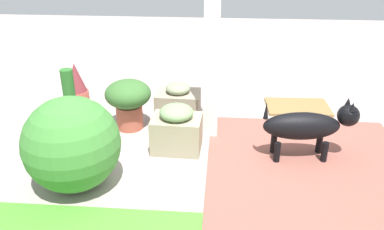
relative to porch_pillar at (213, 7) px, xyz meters
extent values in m
plane|color=#A89590|center=(-0.20, 0.23, -1.27)|extent=(12.00, 12.00, 0.00)
cube|color=#8E5045|center=(-0.90, 0.82, -1.26)|extent=(1.80, 2.40, 0.02)
cube|color=white|center=(0.00, 0.00, 0.00)|extent=(0.14, 0.14, 2.54)
cube|color=gray|center=(0.36, -0.36, -1.12)|extent=(0.48, 0.36, 0.30)
ellipsoid|color=gray|center=(0.36, -0.36, -0.92)|extent=(0.26, 0.26, 0.12)
cube|color=gray|center=(0.30, 0.32, -1.11)|extent=(0.47, 0.36, 0.33)
ellipsoid|color=#769764|center=(0.30, 0.32, -0.89)|extent=(0.31, 0.31, 0.14)
sphere|color=#3F8236|center=(1.04, 0.96, -0.89)|extent=(0.76, 0.76, 0.76)
cylinder|color=#BB5646|center=(1.55, -0.55, -1.17)|extent=(0.25, 0.25, 0.20)
cone|color=maroon|center=(1.55, -0.55, -0.90)|extent=(0.23, 0.23, 0.33)
cylinder|color=#A8513E|center=(0.84, -0.09, -1.14)|extent=(0.27, 0.27, 0.25)
ellipsoid|color=#36632D|center=(0.84, -0.09, -0.89)|extent=(0.47, 0.47, 0.28)
cylinder|color=#CA744A|center=(1.41, 0.00, -1.16)|extent=(0.22, 0.22, 0.22)
cylinder|color=#2A6627|center=(1.41, 0.00, -0.84)|extent=(0.12, 0.12, 0.44)
ellipsoid|color=black|center=(-0.81, 0.39, -0.94)|extent=(0.69, 0.28, 0.25)
sphere|color=black|center=(-1.21, 0.35, -0.84)|extent=(0.19, 0.19, 0.19)
cone|color=black|center=(-1.20, 0.30, -0.74)|extent=(0.06, 0.06, 0.08)
cone|color=black|center=(-1.21, 0.41, -0.74)|extent=(0.06, 0.06, 0.08)
cylinder|color=black|center=(-1.01, 0.29, -1.17)|extent=(0.06, 0.06, 0.20)
cylinder|color=black|center=(-1.03, 0.45, -1.17)|extent=(0.06, 0.06, 0.20)
cylinder|color=black|center=(-0.60, 0.33, -1.17)|extent=(0.06, 0.06, 0.20)
cylinder|color=black|center=(-0.61, 0.49, -1.17)|extent=(0.06, 0.06, 0.20)
cone|color=black|center=(-0.49, 0.42, -0.79)|extent=(0.05, 0.05, 0.16)
cube|color=olive|center=(-0.99, -0.73, -1.26)|extent=(0.73, 0.50, 0.03)
camera|label=1|loc=(-0.10, 3.55, 0.63)|focal=37.05mm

